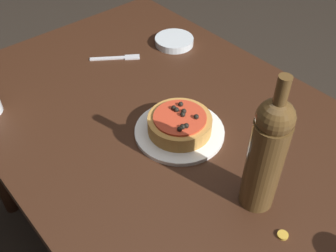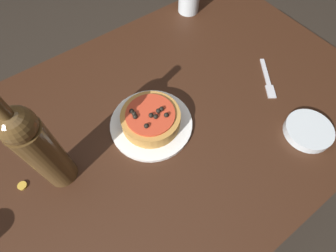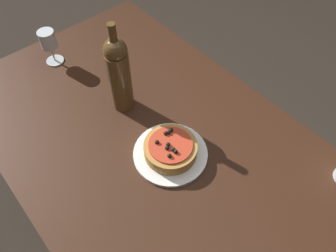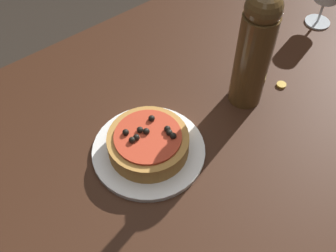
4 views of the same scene
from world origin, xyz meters
name	(u,v)px [view 2 (image 2 of 4)]	position (x,y,z in m)	size (l,w,h in m)	color
ground_plane	(153,199)	(0.00, 0.00, 0.00)	(14.00, 14.00, 0.00)	#2D261E
dining_table	(142,146)	(0.00, 0.00, 0.64)	(1.56, 0.90, 0.72)	#381E11
dinner_plate	(151,124)	(0.05, 0.01, 0.72)	(0.25, 0.25, 0.01)	white
pizza	(151,118)	(0.05, 0.01, 0.75)	(0.17, 0.17, 0.06)	#BC843D
wine_bottle	(39,148)	(-0.24, 0.02, 0.87)	(0.08, 0.08, 0.35)	brown
side_bowl	(308,131)	(0.40, -0.29, 0.73)	(0.14, 0.14, 0.02)	silver
fork	(268,80)	(0.46, -0.08, 0.72)	(0.11, 0.15, 0.00)	silver
bottle_cap	(22,186)	(-0.34, 0.05, 0.72)	(0.02, 0.02, 0.01)	gold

